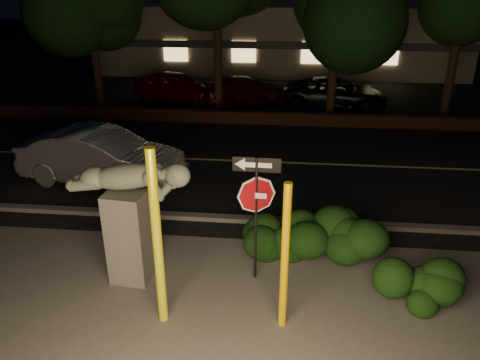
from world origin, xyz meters
name	(u,v)px	position (x,y,z in m)	size (l,w,h in m)	color
ground	(270,134)	(0.00, 10.00, 0.00)	(90.00, 90.00, 0.00)	black
patio	(243,328)	(0.00, -1.00, 0.01)	(14.00, 6.00, 0.02)	#4C4944
road	(266,162)	(0.00, 7.00, 0.01)	(80.00, 8.00, 0.01)	black
lane_marking	(266,162)	(0.00, 7.00, 0.02)	(80.00, 0.12, 0.01)	#CAC651
curb	(258,220)	(0.00, 2.90, 0.06)	(80.00, 0.25, 0.12)	#4C4944
brick_wall	(272,118)	(0.00, 11.30, 0.25)	(40.00, 0.35, 0.50)	#4B2218
parking_lot	(276,92)	(0.00, 17.00, 0.01)	(40.00, 12.00, 0.01)	black
building	(281,34)	(0.00, 24.99, 2.00)	(22.00, 10.20, 4.00)	slate
yellow_pole_left	(157,241)	(-1.47, -0.91, 1.67)	(0.17, 0.17, 3.35)	yellow
yellow_pole_right	(285,259)	(0.68, -0.83, 1.41)	(0.14, 0.14, 2.82)	#EBB600
signpost	(256,195)	(0.10, 0.53, 1.91)	(0.91, 0.07, 2.68)	black
sculpture	(129,208)	(-2.36, 0.30, 1.62)	(2.46, 0.86, 2.63)	#4C4944
hedge_center	(280,233)	(0.56, 1.56, 0.49)	(1.89, 0.89, 0.99)	black
hedge_right	(337,233)	(1.81, 1.45, 0.63)	(1.91, 1.02, 1.25)	black
hedge_far_right	(419,289)	(3.17, -0.18, 0.49)	(1.41, 0.88, 0.98)	black
silver_sedan	(102,157)	(-4.79, 4.91, 0.81)	(1.71, 4.89, 1.61)	silver
parked_car_red	(176,86)	(-4.81, 14.74, 0.71)	(1.68, 4.18, 1.43)	maroon
parked_car_darkred	(246,90)	(-1.36, 14.53, 0.65)	(1.81, 4.45, 1.29)	#400D10
parked_car_dark	(336,93)	(2.84, 14.31, 0.66)	(2.19, 4.76, 1.32)	black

